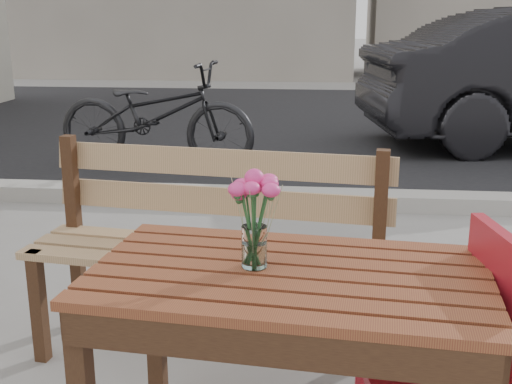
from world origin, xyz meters
TOP-DOWN VIEW (x-y plane):
  - street at (0.00, 5.06)m, footprint 30.00×8.12m
  - main_table at (0.21, -0.00)m, footprint 1.20×0.77m
  - main_bench at (-0.15, 0.79)m, footprint 1.53×0.63m
  - red_chair at (0.70, 0.01)m, footprint 0.47×0.47m
  - main_vase at (0.11, 0.02)m, footprint 0.16×0.16m
  - bicycle at (-1.25, 4.17)m, footprint 1.98×0.88m

SIDE VIEW (x-z plane):
  - street at x=0.00m, z-range -0.03..0.09m
  - red_chair at x=0.70m, z-range 0.07..0.89m
  - bicycle at x=-1.25m, z-range 0.00..1.01m
  - main_bench at x=-0.15m, z-range 0.10..1.02m
  - main_table at x=0.21m, z-range 0.24..0.94m
  - main_vase at x=0.11m, z-range 0.74..1.03m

